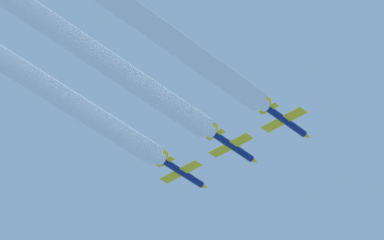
% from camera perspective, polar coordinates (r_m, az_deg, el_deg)
% --- Properties ---
extents(jet_far_left, '(8.64, 12.58, 3.02)m').
position_cam_1_polar(jet_far_left, '(244.49, -0.35, -2.27)').
color(jet_far_left, navy).
extents(jet_inner_left, '(8.64, 12.58, 3.02)m').
position_cam_1_polar(jet_inner_left, '(237.39, 1.78, -1.15)').
color(jet_inner_left, navy).
extents(jet_center, '(8.64, 12.58, 3.02)m').
position_cam_1_polar(jet_center, '(232.29, 4.03, -0.07)').
color(jet_center, navy).
extents(smoke_trail_far_left, '(3.85, 50.55, 3.85)m').
position_cam_1_polar(smoke_trail_far_left, '(227.03, -5.63, 1.04)').
color(smoke_trail_far_left, white).
extents(smoke_trail_inner_left, '(3.85, 51.88, 3.85)m').
position_cam_1_polar(smoke_trail_inner_left, '(219.08, -3.63, 2.45)').
color(smoke_trail_inner_left, white).
extents(smoke_trail_center, '(3.85, 55.98, 3.85)m').
position_cam_1_polar(smoke_trail_center, '(212.32, -1.70, 3.99)').
color(smoke_trail_center, white).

